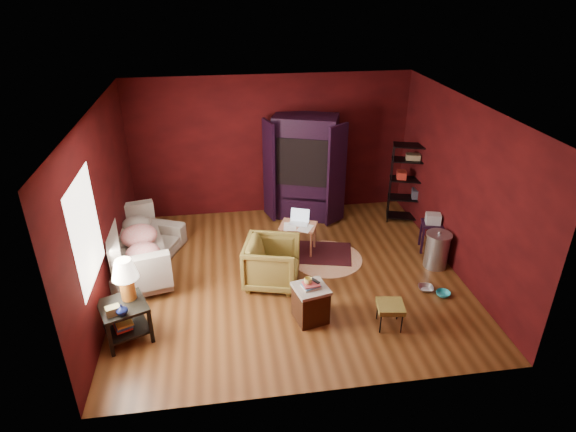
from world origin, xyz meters
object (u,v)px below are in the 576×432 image
object	(u,v)px
sofa	(136,248)
hamper	(311,303)
laptop_desk	(298,227)
side_table	(124,293)
armchair	(272,261)
tv_armoire	(305,166)
wire_shelving	(411,180)

from	to	relation	value
sofa	hamper	bearing A→B (deg)	-100.44
sofa	laptop_desk	world-z (taller)	sofa
laptop_desk	side_table	bearing A→B (deg)	-123.05
armchair	side_table	xyz separation A→B (m)	(-2.07, -0.93, 0.28)
hamper	laptop_desk	size ratio (longest dim) A/B	0.83
armchair	tv_armoire	bearing A→B (deg)	-6.82
tv_armoire	wire_shelving	world-z (taller)	tv_armoire
armchair	hamper	bearing A→B (deg)	-140.83
laptop_desk	wire_shelving	bearing A→B (deg)	42.11
sofa	side_table	world-z (taller)	side_table
armchair	wire_shelving	bearing A→B (deg)	-43.35
sofa	side_table	bearing A→B (deg)	-153.48
side_table	hamper	world-z (taller)	side_table
sofa	laptop_desk	size ratio (longest dim) A/B	2.68
armchair	laptop_desk	distance (m)	1.10
hamper	tv_armoire	bearing A→B (deg)	81.51
laptop_desk	wire_shelving	distance (m)	2.55
sofa	armchair	distance (m)	2.30
side_table	armchair	bearing A→B (deg)	24.18
wire_shelving	armchair	bearing A→B (deg)	-131.46
sofa	tv_armoire	xyz separation A→B (m)	(3.10, 1.55, 0.68)
wire_shelving	hamper	bearing A→B (deg)	-114.99
sofa	hamper	size ratio (longest dim) A/B	3.23
sofa	armchair	world-z (taller)	armchair
tv_armoire	wire_shelving	size ratio (longest dim) A/B	1.31
sofa	wire_shelving	size ratio (longest dim) A/B	1.29
sofa	hamper	xyz separation A→B (m)	(2.61, -1.73, -0.11)
wire_shelving	laptop_desk	bearing A→B (deg)	-142.75
hamper	wire_shelving	bearing A→B (deg)	48.04
side_table	wire_shelving	bearing A→B (deg)	28.63
laptop_desk	sofa	bearing A→B (deg)	-154.38
armchair	laptop_desk	size ratio (longest dim) A/B	1.10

